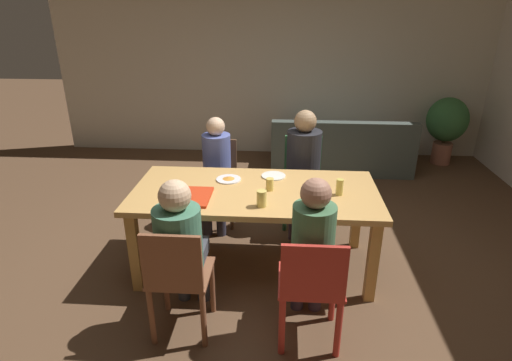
# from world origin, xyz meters

# --- Properties ---
(ground_plane) EXTENTS (20.00, 20.00, 0.00)m
(ground_plane) POSITION_xyz_m (0.00, 0.00, 0.00)
(ground_plane) COLOR brown
(back_wall) EXTENTS (6.68, 0.12, 2.96)m
(back_wall) POSITION_xyz_m (0.00, 3.33, 1.48)
(back_wall) COLOR beige
(back_wall) RESTS_ON ground
(dining_table) EXTENTS (2.11, 1.00, 0.78)m
(dining_table) POSITION_xyz_m (0.00, 0.00, 0.69)
(dining_table) COLOR tan
(dining_table) RESTS_ON ground
(chair_0) EXTENTS (0.42, 0.42, 0.90)m
(chair_0) POSITION_xyz_m (-0.47, -0.91, 0.51)
(chair_0) COLOR brown
(chair_0) RESTS_ON ground
(person_0) EXTENTS (0.33, 0.54, 1.20)m
(person_0) POSITION_xyz_m (-0.47, -0.76, 0.71)
(person_0) COLOR #3E4048
(person_0) RESTS_ON ground
(chair_1) EXTENTS (0.39, 0.44, 0.89)m
(chair_1) POSITION_xyz_m (-0.47, 0.94, 0.50)
(chair_1) COLOR brown
(chair_1) RESTS_ON ground
(person_1) EXTENTS (0.30, 0.51, 1.19)m
(person_1) POSITION_xyz_m (-0.47, 0.78, 0.70)
(person_1) COLOR #2F2D3A
(person_1) RESTS_ON ground
(chair_2) EXTENTS (0.44, 0.43, 0.89)m
(chair_2) POSITION_xyz_m (0.45, -0.93, 0.48)
(chair_2) COLOR #BB3127
(chair_2) RESTS_ON ground
(person_2) EXTENTS (0.29, 0.49, 1.25)m
(person_2) POSITION_xyz_m (0.45, -0.79, 0.73)
(person_2) COLOR #3B2E3C
(person_2) RESTS_ON ground
(chair_3) EXTENTS (0.42, 0.38, 0.96)m
(chair_3) POSITION_xyz_m (0.45, 0.93, 0.52)
(chair_3) COLOR #306E40
(chair_3) RESTS_ON ground
(person_3) EXTENTS (0.36, 0.57, 1.28)m
(person_3) POSITION_xyz_m (0.45, 0.79, 0.76)
(person_3) COLOR #443644
(person_3) RESTS_ON ground
(pizza_box_0) EXTENTS (0.38, 0.38, 0.02)m
(pizza_box_0) POSITION_xyz_m (-0.54, -0.20, 0.79)
(pizza_box_0) COLOR red
(pizza_box_0) RESTS_ON dining_table
(plate_0) EXTENTS (0.22, 0.22, 0.03)m
(plate_0) POSITION_xyz_m (-0.26, 0.20, 0.78)
(plate_0) COLOR white
(plate_0) RESTS_ON dining_table
(plate_1) EXTENTS (0.22, 0.22, 0.01)m
(plate_1) POSITION_xyz_m (0.15, 0.31, 0.78)
(plate_1) COLOR white
(plate_1) RESTS_ON dining_table
(drinking_glass_0) EXTENTS (0.08, 0.08, 0.13)m
(drinking_glass_0) POSITION_xyz_m (0.07, -0.31, 0.84)
(drinking_glass_0) COLOR #E0C562
(drinking_glass_0) RESTS_ON dining_table
(drinking_glass_1) EXTENTS (0.07, 0.07, 0.11)m
(drinking_glass_1) POSITION_xyz_m (0.12, -0.00, 0.83)
(drinking_glass_1) COLOR #DEC25A
(drinking_glass_1) RESTS_ON dining_table
(drinking_glass_2) EXTENTS (0.06, 0.06, 0.14)m
(drinking_glass_2) POSITION_xyz_m (0.71, -0.05, 0.85)
(drinking_glass_2) COLOR #E0C85A
(drinking_glass_2) RESTS_ON dining_table
(couch) EXTENTS (1.99, 0.89, 0.79)m
(couch) POSITION_xyz_m (1.06, 2.58, 0.27)
(couch) COLOR #454F48
(couch) RESTS_ON ground
(potted_plant) EXTENTS (0.59, 0.59, 1.01)m
(potted_plant) POSITION_xyz_m (2.64, 2.92, 0.63)
(potted_plant) COLOR #B56F57
(potted_plant) RESTS_ON ground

